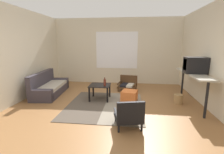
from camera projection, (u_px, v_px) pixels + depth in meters
name	position (u px, v px, depth m)	size (l,w,h in m)	color
ground_plane	(106.00, 111.00, 4.16)	(7.80, 7.80, 0.00)	olive
far_wall_with_window	(117.00, 51.00, 6.86)	(5.60, 0.13, 2.70)	beige
side_wall_right	(218.00, 58.00, 3.87)	(0.12, 6.60, 2.70)	beige
side_wall_left	(12.00, 56.00, 4.48)	(0.12, 6.60, 2.70)	beige
area_rug	(105.00, 105.00, 4.51)	(2.04, 2.24, 0.01)	#4C4238
couch	(49.00, 87.00, 5.46)	(0.86, 1.79, 0.75)	#38333D
coffee_table	(100.00, 88.00, 4.91)	(0.61, 0.58, 0.46)	black
armchair_by_window	(128.00, 84.00, 5.95)	(0.73, 0.66, 0.52)	#472D19
armchair_striped_foreground	(129.00, 115.00, 3.25)	(0.64, 0.63, 0.61)	black
ottoman_orange	(129.00, 96.00, 4.78)	(0.43, 0.43, 0.32)	#D1662D
console_shelf	(194.00, 76.00, 4.44)	(0.42, 1.88, 0.90)	#B2AD9E
crt_television	(195.00, 65.00, 4.32)	(0.55, 0.35, 0.43)	black
clay_vase	(190.00, 67.00, 4.69)	(0.23, 0.23, 0.32)	brown
glass_bottle	(105.00, 82.00, 4.75)	(0.07, 0.07, 0.25)	#5B2319
wicker_basket	(178.00, 99.00, 4.62)	(0.24, 0.24, 0.27)	#9E7A4C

